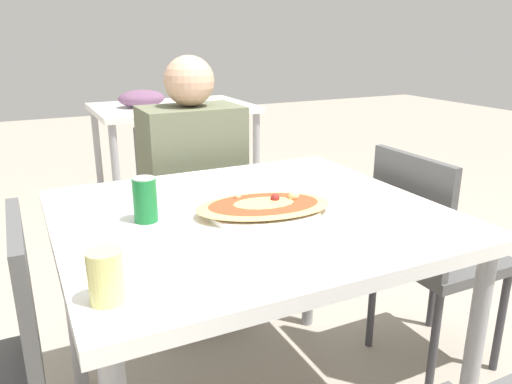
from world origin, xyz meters
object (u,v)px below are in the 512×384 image
chair_side_right (429,248)px  pizza_main (264,207)px  dining_table (251,235)px  chair_far_seated (187,208)px  soda_can (145,200)px  person_seated (194,172)px  drink_glass (106,277)px

chair_side_right → pizza_main: chair_side_right is taller
dining_table → pizza_main: (0.03, -0.04, 0.09)m
chair_far_seated → soda_can: (-0.36, -0.76, 0.33)m
chair_side_right → dining_table: bearing=-89.6°
dining_table → person_seated: size_ratio=0.93×
dining_table → pizza_main: size_ratio=2.51×
drink_glass → dining_table: bearing=36.0°
chair_side_right → person_seated: (-0.67, 0.70, 0.20)m
pizza_main → drink_glass: bearing=-148.4°
chair_side_right → soda_can: size_ratio=6.91×
chair_far_seated → pizza_main: 0.90m
chair_far_seated → pizza_main: chair_far_seated is taller
person_seated → soda_can: bearing=60.7°
drink_glass → chair_far_seated: bearing=65.0°
chair_side_right → drink_glass: size_ratio=8.11×
chair_far_seated → chair_side_right: size_ratio=1.00×
dining_table → soda_can: 0.33m
person_seated → soda_can: person_seated is taller
person_seated → drink_glass: 1.18m
pizza_main → drink_glass: size_ratio=4.07×
chair_far_seated → chair_side_right: same height
person_seated → pizza_main: 0.75m
drink_glass → pizza_main: bearing=31.6°
chair_side_right → pizza_main: 0.77m
soda_can → drink_glass: soda_can is taller
chair_side_right → pizza_main: (-0.71, -0.04, 0.28)m
chair_side_right → chair_far_seated: bearing=-140.5°
person_seated → drink_glass: size_ratio=11.05×
chair_far_seated → pizza_main: (-0.04, -0.85, 0.28)m
chair_far_seated → soda_can: bearing=64.4°
dining_table → chair_far_seated: (0.07, 0.82, -0.19)m
chair_far_seated → chair_side_right: 1.05m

